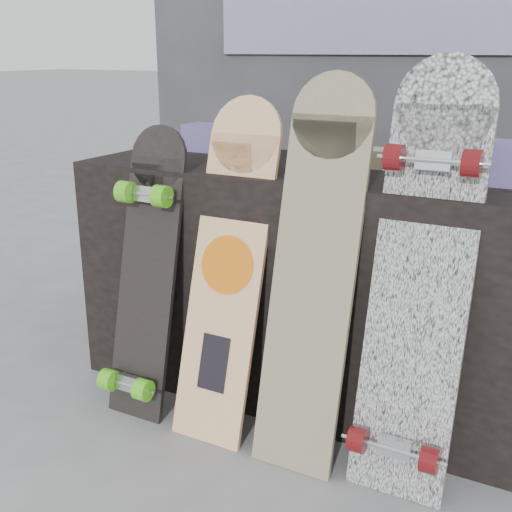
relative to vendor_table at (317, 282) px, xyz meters
The scene contains 10 objects.
ground 0.64m from the vendor_table, 90.00° to the right, with size 60.00×60.00×0.00m, color slate.
vendor_table is the anchor object (origin of this frame).
booth 1.10m from the vendor_table, 90.00° to the left, with size 2.40×0.22×2.20m.
merch_box_purple 0.70m from the vendor_table, 165.04° to the left, with size 0.18×0.12×0.10m, color #40356D.
merch_box_small 0.71m from the vendor_table, ahead, with size 0.14×0.14×0.12m, color #40356D.
merch_box_flat 0.46m from the vendor_table, 38.27° to the left, with size 0.22×0.10×0.06m, color #D1B78C.
longboard_geisha 0.40m from the vendor_table, 115.90° to the right, with size 0.24×0.33×1.04m.
longboard_celtic 0.42m from the vendor_table, 68.74° to the right, with size 0.25×0.29×1.12m.
longboard_cascadia 0.58m from the vendor_table, 37.40° to the right, with size 0.27×0.34×1.17m.
skateboard_dark 0.59m from the vendor_table, 139.73° to the right, with size 0.21×0.30×0.94m.
Camera 1 is at (0.80, -1.45, 1.17)m, focal length 45.00 mm.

